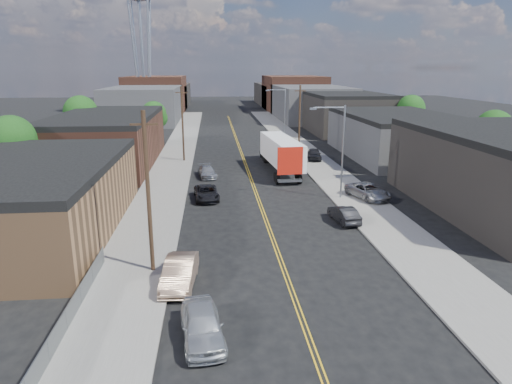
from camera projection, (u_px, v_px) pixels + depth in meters
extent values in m
plane|color=black|center=(238.00, 143.00, 77.31)|extent=(260.00, 260.00, 0.00)
cube|color=gold|center=(244.00, 160.00, 62.91)|extent=(0.32, 120.00, 0.01)
cube|color=slate|center=(175.00, 161.00, 62.01)|extent=(5.00, 140.00, 0.15)
cube|color=slate|center=(312.00, 158.00, 63.77)|extent=(5.00, 140.00, 0.15)
cube|color=brown|center=(33.00, 202.00, 34.66)|extent=(12.00, 22.00, 5.00)
cube|color=black|center=(28.00, 166.00, 33.92)|extent=(12.00, 22.00, 0.60)
cube|color=#502C20|center=(107.00, 142.00, 59.49)|extent=(12.00, 26.00, 6.00)
cube|color=black|center=(105.00, 116.00, 58.62)|extent=(12.00, 26.00, 0.60)
cube|color=navy|center=(440.00, 172.00, 39.37)|extent=(0.30, 20.00, 0.80)
cube|color=#343537|center=(397.00, 137.00, 65.19)|extent=(14.00, 24.00, 5.50)
cube|color=black|center=(399.00, 116.00, 64.38)|extent=(14.00, 24.00, 0.60)
cube|color=black|center=(345.00, 114.00, 89.96)|extent=(14.00, 22.00, 7.00)
cube|color=black|center=(346.00, 94.00, 88.96)|extent=(14.00, 22.00, 0.60)
cube|color=#343537|center=(145.00, 104.00, 108.02)|extent=(16.00, 30.00, 8.00)
cube|color=#343537|center=(311.00, 103.00, 111.72)|extent=(16.00, 30.00, 8.00)
cube|color=#502C20|center=(157.00, 94.00, 131.76)|extent=(16.00, 26.00, 10.00)
cube|color=#502C20|center=(293.00, 93.00, 135.47)|extent=(16.00, 26.00, 10.00)
cube|color=black|center=(164.00, 95.00, 151.36)|extent=(16.00, 40.00, 7.00)
cube|color=black|center=(283.00, 95.00, 155.07)|extent=(16.00, 40.00, 7.00)
cylinder|color=gray|center=(142.00, 57.00, 119.34)|extent=(0.80, 0.80, 30.00)
cylinder|color=gray|center=(134.00, 57.00, 117.49)|extent=(1.94, 1.94, 29.98)
cylinder|color=gray|center=(148.00, 57.00, 117.81)|extent=(1.94, 1.94, 29.98)
cylinder|color=gray|center=(137.00, 57.00, 120.87)|extent=(1.94, 1.94, 29.98)
cylinder|color=gray|center=(150.00, 57.00, 121.19)|extent=(1.94, 1.94, 29.98)
cylinder|color=gray|center=(343.00, 153.00, 43.26)|extent=(0.18, 0.18, 9.00)
cylinder|color=gray|center=(329.00, 107.00, 41.99)|extent=(3.00, 0.12, 0.12)
cube|color=gray|center=(313.00, 109.00, 41.88)|extent=(0.60, 0.25, 0.18)
cylinder|color=gray|center=(285.00, 116.00, 76.87)|extent=(0.18, 0.18, 9.00)
cylinder|color=gray|center=(276.00, 90.00, 75.60)|extent=(3.00, 0.12, 0.12)
cube|color=gray|center=(267.00, 90.00, 75.49)|extent=(0.60, 0.25, 0.18)
cylinder|color=black|center=(148.00, 195.00, 27.23)|extent=(0.26, 0.26, 10.00)
cube|color=black|center=(144.00, 124.00, 26.12)|extent=(1.60, 0.12, 0.12)
cylinder|color=black|center=(183.00, 125.00, 60.83)|extent=(0.26, 0.26, 10.00)
cube|color=black|center=(181.00, 93.00, 59.73)|extent=(1.60, 0.12, 0.12)
cylinder|color=black|center=(299.00, 121.00, 65.24)|extent=(0.26, 0.26, 10.00)
cube|color=black|center=(300.00, 91.00, 64.13)|extent=(1.60, 0.12, 0.12)
cube|color=slate|center=(66.00, 321.00, 21.84)|extent=(0.02, 16.00, 1.20)
cube|color=slate|center=(65.00, 310.00, 21.68)|extent=(0.05, 16.00, 0.05)
cylinder|color=black|center=(16.00, 173.00, 45.72)|extent=(0.36, 0.36, 4.25)
sphere|color=#12340E|center=(11.00, 139.00, 44.83)|extent=(4.76, 4.76, 4.76)
sphere|color=#12340E|center=(20.00, 147.00, 45.39)|extent=(3.74, 3.74, 3.74)
sphere|color=#12340E|center=(5.00, 146.00, 44.55)|extent=(3.40, 3.40, 3.40)
cylinder|color=black|center=(83.00, 136.00, 69.70)|extent=(0.36, 0.36, 4.50)
sphere|color=#12340E|center=(81.00, 112.00, 68.75)|extent=(5.04, 5.04, 5.04)
sphere|color=#12340E|center=(86.00, 118.00, 69.33)|extent=(3.96, 3.96, 3.96)
sphere|color=#12340E|center=(77.00, 117.00, 68.48)|extent=(3.60, 3.60, 3.60)
cylinder|color=black|center=(155.00, 131.00, 77.44)|extent=(0.36, 0.36, 3.75)
sphere|color=#12340E|center=(154.00, 114.00, 76.65)|extent=(4.20, 4.20, 4.20)
sphere|color=#12340E|center=(158.00, 118.00, 77.19)|extent=(3.30, 3.30, 3.30)
sphere|color=#12340E|center=(151.00, 117.00, 76.36)|extent=(3.00, 3.00, 3.00)
cylinder|color=black|center=(490.00, 154.00, 56.52)|extent=(0.36, 0.36, 4.00)
sphere|color=#12340E|center=(494.00, 128.00, 55.68)|extent=(4.48, 4.48, 4.48)
sphere|color=#12340E|center=(496.00, 134.00, 56.23)|extent=(3.52, 3.52, 3.52)
sphere|color=#12340E|center=(491.00, 133.00, 55.40)|extent=(3.20, 3.20, 3.20)
cylinder|color=black|center=(409.00, 128.00, 79.54)|extent=(0.36, 0.36, 4.25)
sphere|color=#12340E|center=(411.00, 109.00, 78.64)|extent=(4.76, 4.76, 4.76)
sphere|color=#12340E|center=(413.00, 113.00, 79.21)|extent=(3.74, 3.74, 3.74)
sphere|color=#12340E|center=(409.00, 112.00, 78.37)|extent=(3.40, 3.40, 3.40)
cube|color=white|center=(281.00, 151.00, 54.65)|extent=(3.75, 12.83, 2.95)
cube|color=#AD190D|center=(290.00, 161.00, 48.57)|extent=(2.76, 0.34, 2.97)
cube|color=gray|center=(290.00, 181.00, 49.14)|extent=(2.64, 0.81, 0.25)
cube|color=black|center=(273.00, 149.00, 62.44)|extent=(2.90, 3.57, 3.27)
cylinder|color=black|center=(288.00, 178.00, 50.50)|extent=(2.82, 1.27, 1.05)
cylinder|color=black|center=(273.00, 157.00, 62.73)|extent=(2.71, 1.26, 1.05)
imported|color=silver|center=(202.00, 325.00, 21.19)|extent=(2.43, 4.85, 1.58)
imported|color=#937560|center=(180.00, 272.00, 26.58)|extent=(2.12, 5.01, 1.61)
imported|color=black|center=(206.00, 193.00, 43.96)|extent=(2.63, 4.98, 1.34)
imported|color=gray|center=(207.00, 172.00, 53.06)|extent=(2.37, 4.64, 1.29)
imported|color=black|center=(344.00, 214.00, 37.57)|extent=(1.92, 4.20, 1.34)
imported|color=#939497|center=(368.00, 191.00, 43.89)|extent=(3.85, 5.64, 1.43)
imported|color=black|center=(314.00, 154.00, 62.42)|extent=(2.43, 4.63, 1.50)
imported|color=black|center=(272.00, 155.00, 62.50)|extent=(3.02, 5.97, 1.62)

